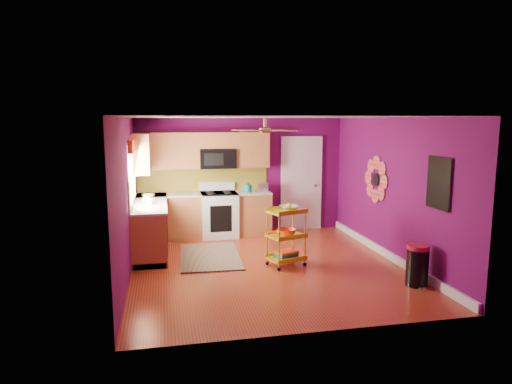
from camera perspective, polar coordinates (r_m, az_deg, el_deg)
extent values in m
plane|color=maroon|center=(7.85, 1.40, -9.23)|extent=(5.00, 5.00, 0.00)
cube|color=#5E0A50|center=(9.98, -1.79, 2.05)|extent=(4.50, 0.04, 2.50)
cube|color=#5E0A50|center=(5.20, 7.67, -4.48)|extent=(4.50, 0.04, 2.50)
cube|color=#5E0A50|center=(7.39, -15.82, -0.73)|extent=(0.04, 5.00, 2.50)
cube|color=#5E0A50|center=(8.35, 16.66, 0.32)|extent=(0.04, 5.00, 2.50)
cube|color=silver|center=(7.46, 1.48, 9.34)|extent=(4.50, 5.00, 0.04)
cube|color=white|center=(8.59, 16.12, -7.50)|extent=(0.05, 4.90, 0.14)
cube|color=brown|center=(8.85, -13.04, -4.34)|extent=(0.60, 2.30, 0.90)
cube|color=brown|center=(9.71, -6.42, -2.98)|extent=(2.80, 0.60, 0.90)
cube|color=beige|center=(8.76, -13.15, -1.34)|extent=(0.63, 2.30, 0.04)
cube|color=beige|center=(9.63, -6.47, -0.24)|extent=(2.80, 0.63, 0.04)
cube|color=black|center=(8.95, -12.95, -6.83)|extent=(0.54, 2.30, 0.10)
cube|color=black|center=(9.80, -6.38, -5.27)|extent=(2.80, 0.54, 0.10)
cube|color=white|center=(9.71, -4.64, -2.89)|extent=(0.76, 0.66, 0.92)
cube|color=black|center=(9.63, -4.68, -0.18)|extent=(0.76, 0.62, 0.03)
cube|color=white|center=(9.89, -4.88, 0.73)|extent=(0.76, 0.06, 0.18)
cube|color=black|center=(9.40, -4.40, -3.35)|extent=(0.45, 0.02, 0.55)
cube|color=brown|center=(9.62, -11.05, 5.07)|extent=(1.32, 0.33, 0.75)
cube|color=brown|center=(9.80, -0.55, 5.30)|extent=(0.72, 0.33, 0.75)
cube|color=brown|center=(9.68, -4.88, 6.44)|extent=(0.76, 0.33, 0.34)
cube|color=brown|center=(9.15, -14.12, 4.77)|extent=(0.33, 1.30, 0.75)
cube|color=black|center=(9.67, -4.82, 4.18)|extent=(0.76, 0.38, 0.40)
cube|color=olive|center=(9.87, -6.65, 1.60)|extent=(2.80, 0.01, 0.51)
cube|color=olive|center=(8.73, -15.12, 0.38)|extent=(0.01, 2.30, 0.51)
cube|color=white|center=(8.38, -15.27, 2.48)|extent=(0.03, 1.20, 1.00)
cube|color=#FB4F16|center=(8.35, -15.19, 5.69)|extent=(0.08, 1.35, 0.22)
cube|color=white|center=(10.30, 5.65, 0.97)|extent=(0.85, 0.04, 2.05)
cube|color=white|center=(10.28, 5.69, 0.95)|extent=(0.95, 0.02, 2.15)
sphere|color=#BF8C3F|center=(10.35, 7.43, 0.83)|extent=(0.07, 0.07, 0.07)
cylinder|color=black|center=(8.86, 14.75, 1.53)|extent=(0.01, 0.24, 0.24)
cube|color=teal|center=(7.11, 21.93, 1.03)|extent=(0.03, 0.52, 0.72)
cube|color=black|center=(7.10, 21.83, 1.03)|extent=(0.01, 0.56, 0.76)
cylinder|color=#BF8C3F|center=(7.66, 1.13, 8.73)|extent=(0.06, 0.06, 0.16)
cylinder|color=#BF8C3F|center=(7.66, 1.13, 7.68)|extent=(0.20, 0.20, 0.08)
cube|color=#4C2D19|center=(7.98, 2.60, 7.73)|extent=(0.47, 0.47, 0.01)
cube|color=#4C2D19|center=(7.87, -1.23, 7.72)|extent=(0.47, 0.47, 0.01)
cube|color=#4C2D19|center=(7.34, -0.47, 7.63)|extent=(0.47, 0.47, 0.01)
cube|color=#4C2D19|center=(7.46, 3.62, 7.63)|extent=(0.47, 0.47, 0.01)
cube|color=black|center=(8.39, -5.76, -7.99)|extent=(1.13, 1.77, 0.02)
cylinder|color=yellow|center=(7.47, 2.90, -6.19)|extent=(0.03, 0.03, 0.92)
cylinder|color=yellow|center=(7.76, 6.18, -5.65)|extent=(0.03, 0.03, 0.92)
cylinder|color=yellow|center=(7.76, 1.42, -5.59)|extent=(0.03, 0.03, 0.92)
cylinder|color=yellow|center=(8.05, 4.63, -5.09)|extent=(0.03, 0.03, 0.92)
sphere|color=black|center=(7.60, 2.88, -9.60)|extent=(0.06, 0.06, 0.06)
sphere|color=black|center=(7.89, 6.12, -8.94)|extent=(0.06, 0.06, 0.06)
sphere|color=black|center=(7.89, 1.40, -8.88)|extent=(0.06, 0.06, 0.06)
sphere|color=black|center=(8.17, 4.58, -8.28)|extent=(0.06, 0.06, 0.06)
cube|color=yellow|center=(7.66, 3.83, -2.46)|extent=(0.70, 0.60, 0.03)
cube|color=yellow|center=(7.75, 3.80, -5.51)|extent=(0.70, 0.60, 0.03)
cube|color=yellow|center=(7.86, 3.77, -8.24)|extent=(0.70, 0.60, 0.03)
imported|color=beige|center=(7.68, 4.17, -2.01)|extent=(0.41, 0.41, 0.08)
sphere|color=yellow|center=(7.67, 4.17, -1.83)|extent=(0.11, 0.11, 0.11)
imported|color=#FB4F16|center=(7.73, 3.80, -5.01)|extent=(0.43, 0.43, 0.11)
cube|color=navy|center=(7.85, 3.77, -7.98)|extent=(0.41, 0.36, 0.04)
cube|color=#267233|center=(7.83, 3.78, -7.70)|extent=(0.41, 0.36, 0.04)
cube|color=#FB4F16|center=(7.82, 3.78, -7.45)|extent=(0.41, 0.36, 0.03)
cylinder|color=black|center=(7.30, 19.50, -8.88)|extent=(0.36, 0.36, 0.56)
cylinder|color=#A41731|center=(7.21, 19.63, -6.51)|extent=(0.33, 0.33, 0.07)
cube|color=beige|center=(7.25, 20.06, -11.24)|extent=(0.12, 0.07, 0.03)
cylinder|color=#117686|center=(9.68, -1.07, 0.46)|extent=(0.18, 0.18, 0.16)
sphere|color=#117686|center=(9.66, -1.07, 1.05)|extent=(0.06, 0.06, 0.06)
cube|color=beige|center=(9.79, 0.83, 0.62)|extent=(0.22, 0.15, 0.18)
imported|color=#EA3F72|center=(8.57, -13.32, -0.81)|extent=(0.08, 0.09, 0.19)
imported|color=white|center=(8.69, -13.65, -0.76)|extent=(0.13, 0.13, 0.16)
imported|color=white|center=(9.29, -13.31, -0.45)|extent=(0.25, 0.25, 0.06)
imported|color=white|center=(8.48, -13.05, -1.17)|extent=(0.14, 0.14, 0.11)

